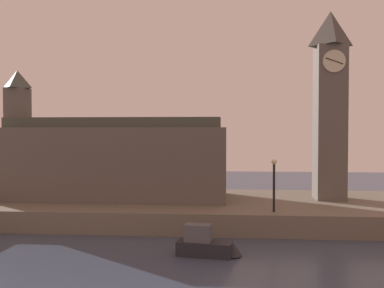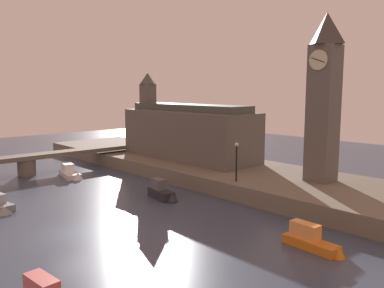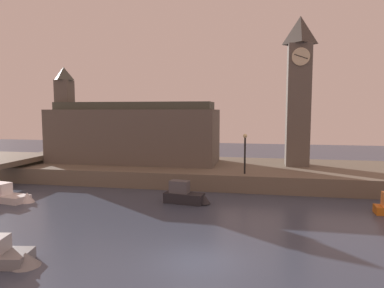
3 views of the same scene
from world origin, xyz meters
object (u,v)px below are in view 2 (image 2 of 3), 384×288
streetlamp (236,157)px  clock_tower (324,96)px  boat_barge_dark (162,192)px  boat_ferry_white (72,173)px  parliament_hall (187,132)px  boat_patrol_orange (314,241)px

streetlamp → clock_tower: bearing=49.2°
boat_barge_dark → boat_ferry_white: size_ratio=0.77×
clock_tower → parliament_hall: bearing=-177.9°
parliament_hall → boat_barge_dark: (8.27, -10.35, -4.06)m
parliament_hall → streetlamp: size_ratio=5.09×
boat_patrol_orange → boat_ferry_white: 29.02m
clock_tower → boat_barge_dark: bearing=-129.9°
boat_ferry_white → streetlamp: bearing=22.1°
clock_tower → streetlamp: (-5.00, -5.80, -5.42)m
boat_patrol_orange → boat_barge_dark: bearing=179.0°
streetlamp → boat_barge_dark: size_ratio=0.96×
parliament_hall → boat_ferry_white: bearing=-113.5°
boat_barge_dark → clock_tower: bearing=50.1°
boat_barge_dark → boat_ferry_white: boat_barge_dark is taller
parliament_hall → boat_patrol_orange: (23.57, -10.60, -4.14)m
boat_patrol_orange → boat_ferry_white: size_ratio=0.86×
streetlamp → boat_patrol_orange: 12.80m
clock_tower → boat_patrol_orange: size_ratio=3.56×
boat_patrol_orange → boat_ferry_white: (-28.97, -1.80, -0.07)m
clock_tower → boat_patrol_orange: clock_tower is taller
clock_tower → boat_barge_dark: clock_tower is taller
streetlamp → boat_patrol_orange: streetlamp is taller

